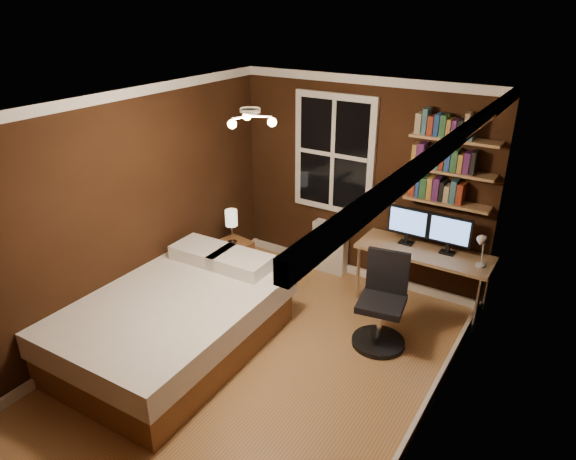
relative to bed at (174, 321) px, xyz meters
The scene contains 22 objects.
floor 0.98m from the bed, 19.08° to the left, with size 4.20×4.20×0.00m, color olive.
wall_back 2.72m from the bed, 69.97° to the left, with size 3.20×0.04×2.50m, color black.
wall_left 1.21m from the bed, 157.28° to the left, with size 0.04×4.20×2.50m, color black.
wall_right 2.66m from the bed, ahead, with size 0.04×4.20×2.50m, color black.
ceiling 2.36m from the bed, 19.08° to the left, with size 3.20×4.20×0.02m, color white.
window 2.72m from the bed, 77.47° to the left, with size 1.06×0.06×1.46m, color silver.
ceiling_fixture 2.26m from the bed, 13.05° to the left, with size 0.44×0.44×0.18m, color beige, non-canonical shape.
bookshelf_lower 3.15m from the bed, 49.41° to the left, with size 0.92×0.22×0.03m, color #99724A.
books_row_lower 3.19m from the bed, 49.41° to the left, with size 0.54×0.16×0.23m, color maroon, non-canonical shape.
bookshelf_middle 3.27m from the bed, 49.41° to the left, with size 0.92×0.22×0.03m, color #99724A.
books_row_middle 3.32m from the bed, 49.41° to the left, with size 0.66×0.16×0.23m, color navy, non-canonical shape.
bookshelf_upper 3.42m from the bed, 49.41° to the left, with size 0.92×0.22×0.03m, color #99724A.
books_row_upper 3.48m from the bed, 49.41° to the left, with size 0.60×0.16×0.23m, color #245431, non-canonical shape.
bed is the anchor object (origin of this frame).
nightstand 1.53m from the bed, 104.79° to the left, with size 0.39×0.39×0.49m, color brown.
bedside_lamp 1.57m from the bed, 104.79° to the left, with size 0.15×0.15×0.43m, color white, non-canonical shape.
radiator 2.35m from the bed, 76.19° to the left, with size 0.45×0.16×0.67m, color beige.
desk 2.81m from the bed, 48.98° to the left, with size 1.48×0.56×0.70m.
monitor_left 2.76m from the bed, 53.93° to the left, with size 0.47×0.12×0.44m, color black, non-canonical shape.
monitor_right 3.06m from the bed, 46.63° to the left, with size 0.47×0.12×0.44m, color black, non-canonical shape.
desk_lamp 3.21m from the bed, 39.14° to the left, with size 0.14×0.32×0.44m, color silver, non-canonical shape.
office_chair 2.10m from the bed, 35.01° to the left, with size 0.55×0.55×0.99m.
Camera 1 is at (2.37, -3.34, 3.28)m, focal length 32.00 mm.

